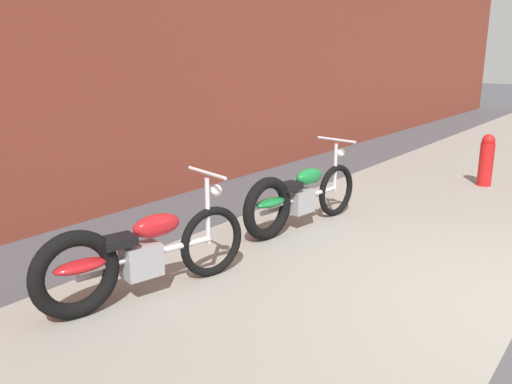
{
  "coord_description": "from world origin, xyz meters",
  "views": [
    {
      "loc": [
        -4.38,
        -0.55,
        2.02
      ],
      "look_at": [
        -0.51,
        2.38,
        0.75
      ],
      "focal_mm": 36.15,
      "sensor_mm": 36.0,
      "label": 1
    }
  ],
  "objects": [
    {
      "name": "motorcycle_green",
      "position": [
        0.64,
        2.65,
        0.4
      ],
      "size": [
        2.0,
        0.63,
        1.03
      ],
      "rotation": [
        0.0,
        0.0,
        -0.14
      ],
      "color": "black",
      "rests_on": "ground"
    },
    {
      "name": "motorcycle_red",
      "position": [
        -1.77,
        2.73,
        0.4
      ],
      "size": [
        1.97,
        0.75,
        1.03
      ],
      "rotation": [
        0.0,
        0.0,
        -0.24
      ],
      "color": "black",
      "rests_on": "ground"
    },
    {
      "name": "fire_hydrant",
      "position": [
        4.34,
        1.4,
        0.42
      ],
      "size": [
        0.22,
        0.22,
        0.84
      ],
      "color": "red",
      "rests_on": "ground"
    },
    {
      "name": "sidewalk_slab",
      "position": [
        0.0,
        1.75,
        0.0
      ],
      "size": [
        36.0,
        3.5,
        0.01
      ],
      "primitive_type": "cube",
      "color": "gray",
      "rests_on": "ground"
    }
  ]
}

